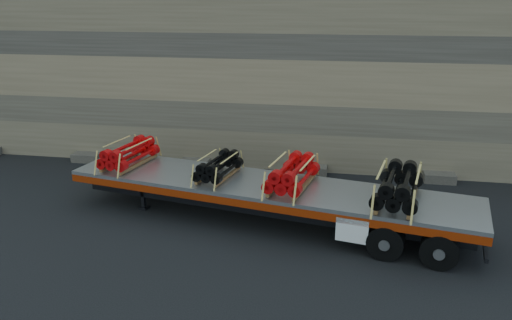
{
  "coord_description": "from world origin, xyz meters",
  "views": [
    {
      "loc": [
        3.09,
        -14.76,
        6.97
      ],
      "look_at": [
        0.24,
        1.32,
        1.62
      ],
      "focal_mm": 35.0,
      "sensor_mm": 36.0,
      "label": 1
    }
  ],
  "objects_px": {
    "trailer": "(265,202)",
    "bundle_midrear": "(292,175)",
    "bundle_midfront": "(218,167)",
    "bundle_rear": "(398,187)",
    "bundle_front": "(129,154)"
  },
  "relations": [
    {
      "from": "bundle_midrear",
      "to": "bundle_rear",
      "type": "relative_size",
      "value": 0.93
    },
    {
      "from": "trailer",
      "to": "bundle_midfront",
      "type": "height_order",
      "value": "bundle_midfront"
    },
    {
      "from": "bundle_midfront",
      "to": "bundle_midrear",
      "type": "bearing_deg",
      "value": 0.0
    },
    {
      "from": "bundle_midrear",
      "to": "bundle_rear",
      "type": "xyz_separation_m",
      "value": [
        3.12,
        -0.61,
        0.03
      ]
    },
    {
      "from": "trailer",
      "to": "bundle_midrear",
      "type": "xyz_separation_m",
      "value": [
        0.88,
        -0.17,
        1.07
      ]
    },
    {
      "from": "bundle_front",
      "to": "bundle_rear",
      "type": "bearing_deg",
      "value": -0.0
    },
    {
      "from": "bundle_midfront",
      "to": "bundle_midrear",
      "type": "relative_size",
      "value": 0.83
    },
    {
      "from": "bundle_front",
      "to": "bundle_rear",
      "type": "distance_m",
      "value": 9.17
    },
    {
      "from": "bundle_midrear",
      "to": "bundle_midfront",
      "type": "bearing_deg",
      "value": -180.0
    },
    {
      "from": "trailer",
      "to": "bundle_midrear",
      "type": "height_order",
      "value": "bundle_midrear"
    },
    {
      "from": "bundle_midfront",
      "to": "bundle_rear",
      "type": "relative_size",
      "value": 0.78
    },
    {
      "from": "trailer",
      "to": "bundle_front",
      "type": "height_order",
      "value": "bundle_front"
    },
    {
      "from": "bundle_front",
      "to": "bundle_midrear",
      "type": "height_order",
      "value": "bundle_midrear"
    },
    {
      "from": "bundle_midfront",
      "to": "bundle_rear",
      "type": "distance_m",
      "value": 5.71
    },
    {
      "from": "bundle_front",
      "to": "bundle_midfront",
      "type": "xyz_separation_m",
      "value": [
        3.4,
        -0.67,
        -0.05
      ]
    }
  ]
}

